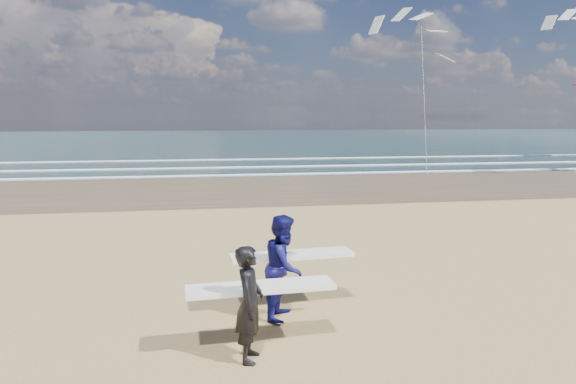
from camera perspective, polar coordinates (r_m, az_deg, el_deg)
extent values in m
cube|color=#493C27|center=(32.67, 29.06, 1.26)|extent=(220.00, 12.00, 0.01)
cube|color=#193337|center=(81.95, 4.81, 5.94)|extent=(220.00, 100.00, 0.02)
cube|color=white|center=(36.51, 24.38, 2.28)|extent=(220.00, 0.50, 0.05)
cube|color=white|center=(40.47, 20.68, 3.01)|extent=(220.00, 0.50, 0.05)
cube|color=white|center=(46.18, 16.63, 3.80)|extent=(220.00, 0.50, 0.05)
imported|color=black|center=(7.43, -4.29, -12.27)|extent=(0.52, 0.68, 1.67)
cube|color=white|center=(7.74, -3.05, -10.52)|extent=(2.22, 0.63, 0.07)
imported|color=#0E0E4E|center=(8.91, -0.44, -8.27)|extent=(0.97, 1.07, 1.81)
cube|color=white|center=(9.25, 0.44, -7.00)|extent=(2.23, 0.67, 0.07)
cube|color=slate|center=(32.17, 15.20, 2.01)|extent=(0.12, 0.12, 0.10)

